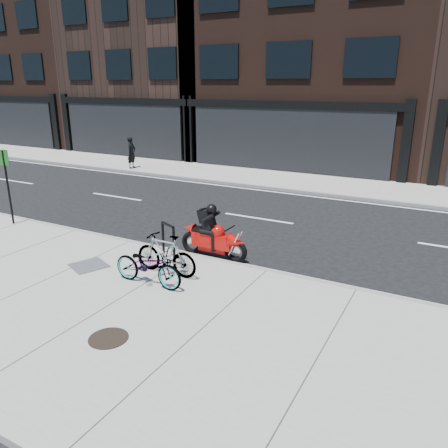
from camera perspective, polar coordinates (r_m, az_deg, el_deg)
The scene contains 14 objects.
ground at distance 12.48m, azimuth 0.70°, elevation -1.63°, with size 120.00×120.00×0.00m, color black.
sidewalk_near at distance 8.72m, azimuth -15.12°, elevation -10.78°, with size 60.00×6.00×0.13m, color gray.
sidewalk_far at distance 19.41m, azimuth 11.49°, elevation 5.27°, with size 60.00×3.50×0.13m, color gray.
building_west at distance 37.19m, azimuth -20.63°, elevation 20.72°, with size 10.00×10.00×13.50m, color black.
building_midwest at distance 30.50m, azimuth -7.01°, elevation 21.12°, with size 10.00×10.00×12.00m, color black.
building_center at distance 26.21m, azimuth 12.85°, elevation 24.16°, with size 12.00×10.00×14.50m, color black.
bike_rack at distance 10.29m, azimuth -7.28°, elevation -2.02°, with size 0.52×0.27×0.95m.
bicycle_front at distance 9.23m, azimuth -9.91°, elevation -5.35°, with size 0.57×1.65×0.86m, color gray.
bicycle_rear at distance 9.67m, azimuth -7.59°, elevation -3.94°, with size 0.44×1.55×0.93m, color gray.
motorcycle at distance 10.76m, azimuth -1.04°, elevation -1.68°, with size 1.86×0.40×1.39m.
pedestrian at distance 22.54m, azimuth -11.99°, elevation 9.12°, with size 0.57×0.37×1.56m, color black.
manhole_cover at distance 7.71m, azimuth -14.85°, elevation -14.22°, with size 0.66×0.66×0.01m, color black.
utility_grate at distance 10.65m, azimuth -17.24°, elevation -5.19°, with size 0.75×0.75×0.01m, color #525254.
sign_post at distance 14.37m, azimuth -26.48°, elevation 5.13°, with size 0.29×0.11×2.23m.
Camera 1 is at (5.49, -10.42, 4.14)m, focal length 35.00 mm.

